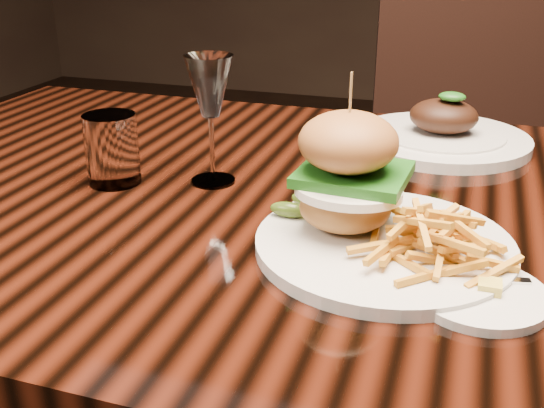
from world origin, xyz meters
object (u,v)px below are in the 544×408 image
(burger_plate, at_px, (377,209))
(chair_far, at_px, (460,154))
(wine_glass, at_px, (210,91))
(dining_table, at_px, (344,250))
(far_dish, at_px, (442,135))

(burger_plate, distance_m, chair_far, 1.05)
(burger_plate, relative_size, wine_glass, 1.61)
(wine_glass, relative_size, chair_far, 0.19)
(dining_table, xyz_separation_m, far_dish, (0.10, 0.28, 0.09))
(wine_glass, xyz_separation_m, far_dish, (0.30, 0.28, -0.12))
(far_dish, xyz_separation_m, chair_far, (0.03, 0.61, -0.23))
(wine_glass, xyz_separation_m, chair_far, (0.33, 0.88, -0.34))
(burger_plate, relative_size, far_dish, 1.00)
(dining_table, relative_size, wine_glass, 8.79)
(dining_table, height_order, wine_glass, wine_glass)
(burger_plate, height_order, far_dish, burger_plate)
(dining_table, distance_m, far_dish, 0.32)
(chair_far, bearing_deg, dining_table, -109.52)
(burger_plate, bearing_deg, far_dish, 99.67)
(chair_far, bearing_deg, burger_plate, -105.18)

